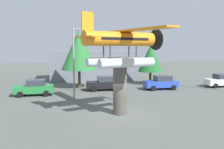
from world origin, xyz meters
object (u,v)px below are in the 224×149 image
(display_pedestal, at_px, (120,90))
(car_far_blue, at_px, (161,82))
(car_mid_black, at_px, (104,83))
(streetlight_primary, at_px, (76,58))
(floatplane_monument, at_px, (121,45))
(tree_center_back, at_px, (151,58))
(car_distant_white, at_px, (221,80))
(tree_east, at_px, (79,50))
(storefront_building, at_px, (92,65))
(car_near_green, at_px, (34,88))

(display_pedestal, distance_m, car_far_blue, 12.93)
(car_mid_black, xyz_separation_m, streetlight_primary, (-3.74, -4.16, 3.38))
(floatplane_monument, height_order, tree_center_back, floatplane_monument)
(car_distant_white, xyz_separation_m, tree_east, (-18.70, 3.31, 4.08))
(display_pedestal, xyz_separation_m, streetlight_primary, (-2.99, 6.86, 2.36))
(car_distant_white, relative_size, tree_center_back, 0.73)
(car_far_blue, relative_size, storefront_building, 0.31)
(floatplane_monument, bearing_deg, storefront_building, 69.10)
(car_mid_black, bearing_deg, storefront_building, -89.17)
(car_near_green, relative_size, car_distant_white, 1.00)
(car_distant_white, bearing_deg, car_near_green, 2.23)
(floatplane_monument, height_order, car_far_blue, floatplane_monument)
(car_far_blue, bearing_deg, car_mid_black, -6.74)
(floatplane_monument, relative_size, streetlight_primary, 1.40)
(display_pedestal, bearing_deg, car_mid_black, 86.10)
(floatplane_monument, xyz_separation_m, streetlight_primary, (-3.11, 6.82, -1.22))
(car_distant_white, relative_size, streetlight_primary, 0.58)
(car_near_green, height_order, tree_center_back, tree_center_back)
(display_pedestal, height_order, car_distant_white, display_pedestal)
(car_near_green, distance_m, tree_center_back, 16.70)
(car_mid_black, relative_size, tree_east, 0.56)
(car_near_green, relative_size, storefront_building, 0.31)
(floatplane_monument, xyz_separation_m, car_near_green, (-7.53, 9.35, -4.60))
(car_far_blue, xyz_separation_m, tree_east, (-10.03, 3.46, 4.08))
(car_far_blue, bearing_deg, display_pedestal, 52.11)
(storefront_building, height_order, tree_center_back, tree_center_back)
(floatplane_monument, height_order, tree_east, floatplane_monument)
(floatplane_monument, height_order, car_mid_black, floatplane_monument)
(storefront_building, bearing_deg, tree_east, -107.92)
(car_far_blue, xyz_separation_m, car_distant_white, (8.67, 0.15, 0.00))
(car_mid_black, distance_m, tree_east, 5.63)
(storefront_building, height_order, tree_east, tree_east)
(car_far_blue, relative_size, tree_east, 0.56)
(car_mid_black, height_order, streetlight_primary, streetlight_primary)
(car_mid_black, height_order, car_far_blue, same)
(display_pedestal, bearing_deg, streetlight_primary, 113.55)
(tree_east, xyz_separation_m, tree_center_back, (10.28, 1.06, -1.19))
(tree_center_back, bearing_deg, car_distant_white, -27.40)
(car_far_blue, bearing_deg, streetlight_primary, 16.88)
(floatplane_monument, relative_size, car_distant_white, 2.42)
(tree_east, height_order, tree_center_back, tree_east)
(car_distant_white, bearing_deg, car_far_blue, 1.01)
(floatplane_monument, distance_m, tree_east, 13.78)
(storefront_building, bearing_deg, car_far_blue, -58.23)
(car_mid_black, height_order, storefront_building, storefront_building)
(storefront_building, bearing_deg, car_mid_black, -89.17)
(car_near_green, xyz_separation_m, streetlight_primary, (4.41, -2.53, 3.38))
(car_far_blue, height_order, storefront_building, storefront_building)
(tree_center_back, bearing_deg, storefront_building, 136.02)
(streetlight_primary, height_order, tree_east, tree_east)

